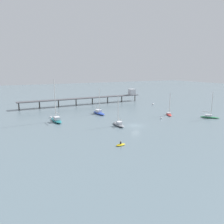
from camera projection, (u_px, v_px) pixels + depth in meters
name	position (u px, v px, depth m)	size (l,w,h in m)	color
ground_plane	(136.00, 126.00, 66.98)	(400.00, 400.00, 0.00)	slate
pier	(99.00, 96.00, 109.32)	(61.48, 4.64, 6.41)	#4C4C51
sailboat_teal	(56.00, 119.00, 72.06)	(2.77, 8.93, 13.96)	#1E727A
sailboat_gray	(119.00, 124.00, 66.91)	(2.57, 6.97, 9.08)	gray
sailboat_red	(169.00, 114.00, 82.33)	(4.55, 5.97, 8.31)	red
sailboat_blue	(99.00, 112.00, 84.23)	(2.82, 8.09, 9.73)	#2D4CB7
sailboat_green	(210.00, 116.00, 77.26)	(5.12, 5.97, 9.56)	#287F4C
dinghy_yellow	(121.00, 145.00, 49.69)	(2.54, 1.38, 1.14)	yellow
mooring_buoy_inner	(153.00, 104.00, 105.36)	(0.84, 0.84, 0.84)	silver
mooring_buoy_far	(51.00, 117.00, 77.33)	(0.70, 0.70, 0.70)	silver
mooring_buoy_outer	(161.00, 118.00, 76.18)	(0.63, 0.63, 0.63)	silver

